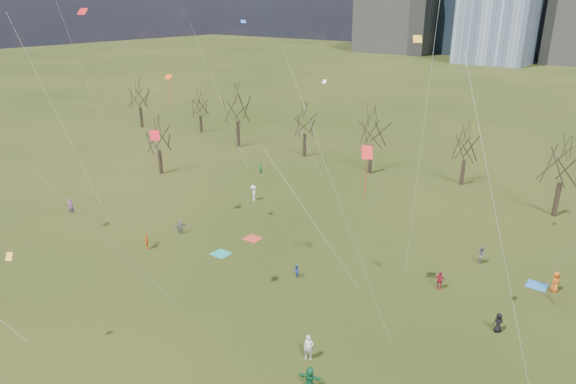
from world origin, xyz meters
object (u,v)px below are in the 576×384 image
Objects in this scene: blanket_navy at (537,286)px; person_1 at (309,348)px; blanket_crimson at (253,238)px; person_4 at (147,242)px; blanket_teal at (221,254)px.

blanket_navy is 21.94m from person_1.
person_4 is at bearing -130.04° from blanket_crimson.
person_1 is (-9.93, -19.54, 0.90)m from blanket_navy.
blanket_navy is at bearing 25.50° from blanket_teal.
blanket_teal is 4.40m from blanket_crimson.
blanket_teal is at bearing -154.50° from blanket_navy.
blanket_teal is at bearing -125.16° from person_4.
person_4 is (-21.95, 3.87, -0.17)m from person_1.
blanket_crimson is 10.39m from person_4.
blanket_teal is 1.00× the size of blanket_navy.
person_1 reaches higher than person_4.
blanket_teal is 17.20m from person_1.
blanket_teal and blanket_navy have the same top height.
blanket_teal is 1.07× the size of person_4.
blanket_crimson is at bearing 87.31° from blanket_teal.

